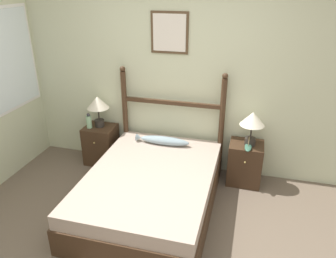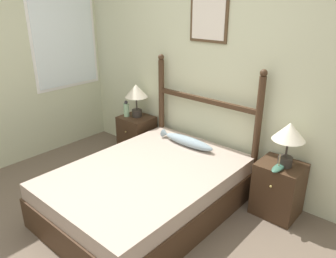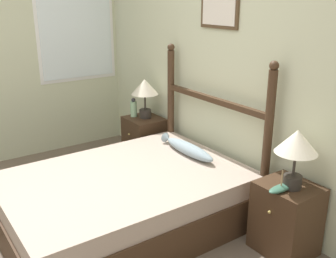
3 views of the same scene
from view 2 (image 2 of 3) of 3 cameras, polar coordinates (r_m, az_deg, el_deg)
ground_plane at (r=3.13m, az=-11.65°, el=-19.34°), size 16.00×16.00×0.00m
wall_back at (r=3.71m, az=8.57°, el=9.88°), size 6.40×0.08×2.55m
bed at (r=3.37m, az=-3.55°, el=-10.55°), size 1.40×1.96×0.47m
headboard at (r=3.79m, az=6.32°, el=2.04°), size 1.41×0.07×1.41m
nightstand_left at (r=4.50m, az=-5.43°, el=-1.20°), size 0.42×0.40×0.55m
nightstand_right at (r=3.47m, az=18.63°, el=-9.87°), size 0.42×0.40×0.55m
table_lamp_left at (r=4.31m, az=-5.56°, el=6.25°), size 0.30×0.30×0.44m
table_lamp_right at (r=3.18m, az=20.32°, el=-0.92°), size 0.30×0.30×0.44m
bottle at (r=4.41m, az=-7.26°, el=3.44°), size 0.07×0.07×0.22m
model_boat at (r=3.23m, az=18.68°, el=-6.36°), size 0.08×0.23×0.16m
fish_pillow at (r=3.73m, az=3.34°, el=-2.13°), size 0.72×0.14×0.11m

